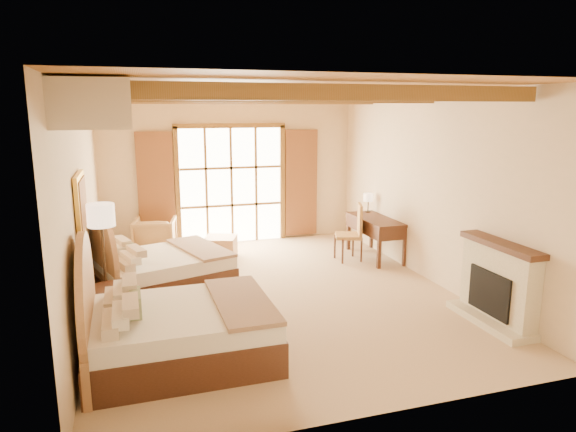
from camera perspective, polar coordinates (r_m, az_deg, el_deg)
name	(u,v)px	position (r m, az deg, el deg)	size (l,w,h in m)	color
floor	(274,294)	(8.32, -1.51, -8.61)	(7.00, 7.00, 0.00)	#CBAD8A
wall_back	(231,170)	(11.28, -6.39, 5.12)	(5.50, 5.50, 0.00)	beige
wall_left	(83,205)	(7.65, -21.83, 1.15)	(7.00, 7.00, 0.00)	beige
wall_right	(430,187)	(9.03, 15.50, 3.09)	(7.00, 7.00, 0.00)	beige
ceiling	(273,88)	(7.80, -1.64, 13.99)	(7.00, 7.00, 0.00)	#AA723A
ceiling_beams	(273,97)	(7.80, -1.64, 13.11)	(5.39, 4.60, 0.18)	brown
french_doors	(232,186)	(11.27, -6.30, 3.32)	(3.95, 0.08, 2.60)	white
fireplace	(497,288)	(7.62, 22.19, -7.38)	(0.46, 1.40, 1.16)	beige
painting	(81,203)	(6.89, -22.00, 1.30)	(0.06, 0.95, 0.75)	gold
canopy_valance	(94,104)	(5.52, -20.79, 11.54)	(0.70, 1.40, 0.45)	beige
bed_near	(167,328)	(6.23, -13.26, -11.98)	(2.14, 1.67, 1.40)	#4C281D
bed_far	(153,268)	(8.57, -14.80, -5.58)	(2.43, 2.04, 1.32)	#4C281D
nightstand	(111,310)	(7.22, -19.04, -9.85)	(0.53, 0.53, 0.64)	#4C281D
floor_lamp	(101,223)	(7.17, -20.04, -0.73)	(0.36, 0.36, 1.69)	#332719
armchair	(155,236)	(10.74, -14.55, -2.18)	(0.80, 0.82, 0.75)	#AE824B
ottoman	(221,247)	(10.25, -7.49, -3.48)	(0.59, 0.59, 0.43)	tan
desk	(375,236)	(10.31, 9.67, -2.24)	(0.66, 1.50, 0.80)	#4C281D
desk_chair	(349,243)	(10.08, 6.84, -2.97)	(0.63, 0.62, 1.11)	#B08448
desk_lamp	(368,198)	(10.72, 8.91, 1.99)	(0.19, 0.19, 0.39)	#332719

